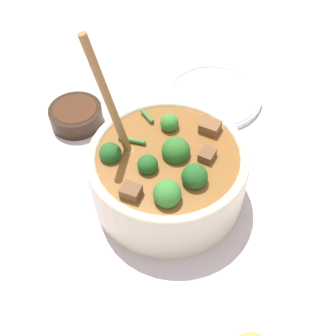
{
  "coord_description": "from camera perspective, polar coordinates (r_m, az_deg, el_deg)",
  "views": [
    {
      "loc": [
        0.26,
        -0.33,
        0.58
      ],
      "look_at": [
        0.0,
        0.0,
        0.07
      ],
      "focal_mm": 45.0,
      "sensor_mm": 36.0,
      "label": 1
    }
  ],
  "objects": [
    {
      "name": "empty_plate",
      "position": [
        0.88,
        6.15,
        9.78
      ],
      "size": [
        0.2,
        0.2,
        0.02
      ],
      "color": "white",
      "rests_on": "ground_plane"
    },
    {
      "name": "ground_plane",
      "position": [
        0.72,
        0.0,
        -3.39
      ],
      "size": [
        4.0,
        4.0,
        0.0
      ],
      "primitive_type": "plane",
      "color": "silver"
    },
    {
      "name": "stew_bowl",
      "position": [
        0.67,
        -0.03,
        -0.37
      ],
      "size": [
        0.25,
        0.25,
        0.3
      ],
      "color": "beige",
      "rests_on": "ground_plane"
    },
    {
      "name": "condiment_bowl",
      "position": [
        0.84,
        -12.35,
        7.07
      ],
      "size": [
        0.1,
        0.1,
        0.04
      ],
      "color": "black",
      "rests_on": "ground_plane"
    }
  ]
}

